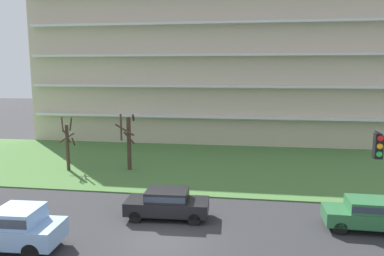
{
  "coord_description": "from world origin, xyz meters",
  "views": [
    {
      "loc": [
        3.74,
        -15.99,
        7.86
      ],
      "look_at": [
        0.51,
        6.0,
        4.37
      ],
      "focal_mm": 34.63,
      "sensor_mm": 36.0,
      "label": 1
    }
  ],
  "objects_px": {
    "sedan_green_center_left": "(370,213)",
    "pickup_blue_center_right": "(5,228)",
    "tree_far_left": "(68,144)",
    "tree_left": "(128,141)",
    "sedan_black_near_left": "(167,202)"
  },
  "relations": [
    {
      "from": "tree_far_left",
      "to": "sedan_black_near_left",
      "type": "bearing_deg",
      "value": -39.95
    },
    {
      "from": "pickup_blue_center_right",
      "to": "sedan_black_near_left",
      "type": "bearing_deg",
      "value": 32.96
    },
    {
      "from": "tree_far_left",
      "to": "sedan_green_center_left",
      "type": "height_order",
      "value": "tree_far_left"
    },
    {
      "from": "tree_far_left",
      "to": "sedan_green_center_left",
      "type": "distance_m",
      "value": 21.51
    },
    {
      "from": "tree_left",
      "to": "sedan_green_center_left",
      "type": "xyz_separation_m",
      "value": [
        15.24,
        -8.85,
        -1.54
      ]
    },
    {
      "from": "sedan_green_center_left",
      "to": "pickup_blue_center_right",
      "type": "xyz_separation_m",
      "value": [
        -16.54,
        -4.49,
        0.14
      ]
    },
    {
      "from": "tree_far_left",
      "to": "pickup_blue_center_right",
      "type": "bearing_deg",
      "value": -75.04
    },
    {
      "from": "sedan_black_near_left",
      "to": "pickup_blue_center_right",
      "type": "distance_m",
      "value": 7.73
    },
    {
      "from": "tree_left",
      "to": "sedan_black_near_left",
      "type": "relative_size",
      "value": 1.01
    },
    {
      "from": "tree_far_left",
      "to": "tree_left",
      "type": "bearing_deg",
      "value": 9.4
    },
    {
      "from": "sedan_black_near_left",
      "to": "tree_left",
      "type": "bearing_deg",
      "value": -63.01
    },
    {
      "from": "tree_far_left",
      "to": "pickup_blue_center_right",
      "type": "distance_m",
      "value": 13.06
    },
    {
      "from": "tree_left",
      "to": "sedan_black_near_left",
      "type": "distance_m",
      "value": 10.28
    },
    {
      "from": "tree_far_left",
      "to": "sedan_black_near_left",
      "type": "relative_size",
      "value": 0.96
    },
    {
      "from": "tree_far_left",
      "to": "pickup_blue_center_right",
      "type": "height_order",
      "value": "tree_far_left"
    }
  ]
}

